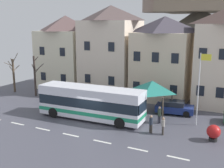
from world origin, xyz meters
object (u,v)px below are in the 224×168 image
transit_bus (91,103)px  bare_tree_01 (35,75)px  townhouse_01 (111,50)px  bare_tree_00 (14,74)px  hilltop_castle (198,36)px  bus_shelter (152,87)px  parked_car_00 (79,95)px  pedestrian_02 (159,114)px  pedestrian_01 (151,123)px  harbour_buoy (214,132)px  parked_car_02 (174,107)px  flagpole (200,84)px  pedestrian_00 (163,126)px  townhouse_02 (164,58)px  townhouse_00 (66,52)px  public_bench (171,106)px

transit_bus → bare_tree_01: (-10.97, 4.47, 1.11)m
townhouse_01 → bare_tree_00: bearing=-153.5°
hilltop_castle → bare_tree_01: 32.35m
bus_shelter → parked_car_00: (-9.81, 1.49, -2.35)m
pedestrian_02 → pedestrian_01: bearing=-88.9°
townhouse_01 → harbour_buoy: (14.64, -10.96, -4.99)m
parked_car_02 → pedestrian_01: pedestrian_01 is taller
flagpole → bare_tree_00: bearing=175.3°
hilltop_castle → townhouse_01: bearing=-108.5°
bus_shelter → flagpole: (4.74, -1.03, 0.91)m
parked_car_02 → pedestrian_00: pedestrian_00 is taller
townhouse_02 → bus_shelter: 7.32m
transit_bus → pedestrian_01: 6.50m
bare_tree_01 → townhouse_00: bearing=86.0°
bus_shelter → bare_tree_01: size_ratio=0.70×
pedestrian_02 → public_bench: size_ratio=0.92×
pedestrian_02 → townhouse_02: bearing=104.9°
townhouse_00 → bus_shelter: bearing=-24.3°
parked_car_00 → pedestrian_02: pedestrian_02 is taller
transit_bus → parked_car_02: 8.69m
parked_car_00 → harbour_buoy: 17.23m
bus_shelter → harbour_buoy: (6.50, -4.04, -2.21)m
bare_tree_01 → pedestrian_00: bearing=-15.8°
townhouse_02 → bare_tree_00: size_ratio=1.90×
townhouse_00 → public_bench: (16.77, -4.45, -4.66)m
flagpole → harbour_buoy: flagpole is taller
flagpole → hilltop_castle: bearing=100.4°
townhouse_02 → flagpole: bearing=-54.7°
pedestrian_00 → bare_tree_00: (-22.56, 5.60, 1.68)m
transit_bus → harbour_buoy: transit_bus is taller
hilltop_castle → pedestrian_01: 34.22m
townhouse_01 → bare_tree_01: bearing=-140.6°
flagpole → bare_tree_01: 20.67m
pedestrian_00 → pedestrian_02: size_ratio=0.94×
pedestrian_01 → flagpole: size_ratio=0.24×
parked_car_00 → bare_tree_01: size_ratio=0.79×
hilltop_castle → harbour_buoy: size_ratio=26.19×
townhouse_00 → townhouse_01: bearing=-0.1°
transit_bus → townhouse_01: bearing=104.6°
townhouse_01 → pedestrian_01: 15.86m
bare_tree_00 → pedestrian_00: bearing=-13.9°
flagpole → bare_tree_01: bearing=175.4°
townhouse_01 → bare_tree_00: size_ratio=2.17×
townhouse_02 → pedestrian_01: 12.60m
parked_car_00 → parked_car_02: bearing=-6.2°
pedestrian_01 → bare_tree_00: 22.32m
townhouse_00 → townhouse_02: townhouse_00 is taller
public_bench → transit_bus: bearing=-134.6°
parked_car_02 → parked_car_00: bearing=172.3°
pedestrian_01 → flagpole: (3.20, 3.63, 3.01)m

